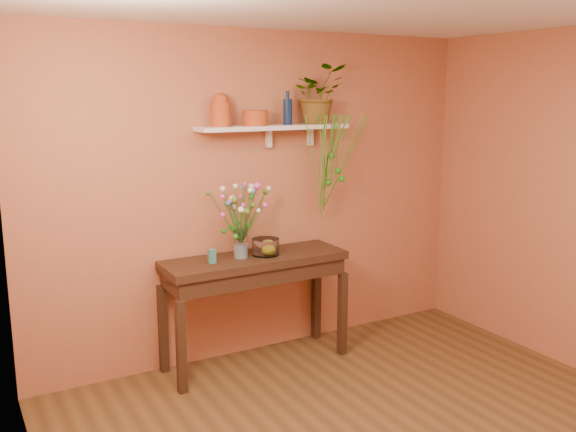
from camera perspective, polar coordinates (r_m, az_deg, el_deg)
room at (r=3.60m, az=12.20°, el=-2.65°), size 4.04×4.04×2.70m
sideboard at (r=5.05m, az=-3.03°, el=-5.13°), size 1.50×0.48×0.91m
wall_shelf at (r=5.09m, az=-1.21°, el=8.06°), size 1.30×0.24×0.19m
terracotta_jug at (r=4.89m, az=-6.19°, el=9.57°), size 0.18×0.18×0.26m
terracotta_pot at (r=4.98m, az=-3.02°, el=8.94°), size 0.24×0.24×0.12m
blue_bottle at (r=5.13m, az=-0.03°, el=9.58°), size 0.09×0.09×0.27m
spider_plant at (r=5.31m, az=2.75°, el=11.06°), size 0.48×0.43×0.49m
plant_fronds at (r=5.23m, az=4.05°, el=4.85°), size 0.59×0.37×0.88m
glass_vase at (r=4.95m, az=-4.35°, el=-2.72°), size 0.11×0.11×0.23m
bouquet at (r=4.88m, az=-4.32°, el=0.92°), size 0.52×0.43×0.48m
glass_bowl at (r=5.03m, az=-2.06°, el=-2.88°), size 0.22×0.22×0.13m
lemon at (r=5.03m, az=-1.84°, el=-3.06°), size 0.09×0.09×0.09m
carton at (r=4.82m, az=-6.97°, el=-3.67°), size 0.06×0.04×0.11m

